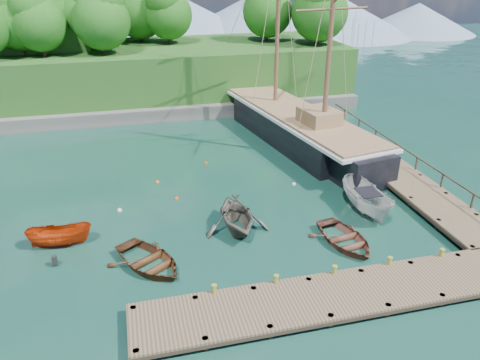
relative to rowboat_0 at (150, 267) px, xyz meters
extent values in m
plane|color=#133C2B|center=(6.75, 1.47, 0.00)|extent=(160.00, 160.00, 0.00)
cube|color=#4D3A2C|center=(8.75, -5.03, 0.54)|extent=(20.00, 3.20, 0.12)
cube|color=black|center=(8.75, -5.03, 0.38)|extent=(20.00, 3.20, 0.20)
cylinder|color=black|center=(-0.95, -3.73, 0.05)|extent=(0.28, 0.28, 1.10)
cube|color=#4D3A2C|center=(18.25, 8.47, 0.54)|extent=(3.20, 24.00, 0.12)
cube|color=black|center=(18.25, 8.47, 0.38)|extent=(3.20, 24.00, 0.20)
cylinder|color=black|center=(16.95, -3.23, 0.05)|extent=(0.28, 0.28, 1.10)
cylinder|color=black|center=(16.95, 20.17, 0.05)|extent=(0.28, 0.28, 1.10)
cylinder|color=black|center=(19.55, 20.17, 0.05)|extent=(0.28, 0.28, 1.10)
cylinder|color=olive|center=(2.75, -3.63, 0.00)|extent=(0.26, 0.26, 0.45)
cylinder|color=olive|center=(5.75, -3.63, 0.00)|extent=(0.26, 0.26, 0.45)
cylinder|color=olive|center=(8.75, -3.63, 0.00)|extent=(0.26, 0.26, 0.45)
cylinder|color=olive|center=(11.75, -3.63, 0.00)|extent=(0.26, 0.26, 0.45)
cylinder|color=olive|center=(14.75, -3.63, 0.00)|extent=(0.26, 0.26, 0.45)
imported|color=#4F2C17|center=(0.00, 0.00, 0.00)|extent=(5.17, 5.60, 0.95)
imported|color=#58534A|center=(5.28, 2.46, 0.00)|extent=(3.99, 4.58, 2.34)
imported|color=brown|center=(10.85, -0.51, 0.00)|extent=(3.74, 4.77, 0.90)
imported|color=#BD3209|center=(-4.67, 3.26, 0.00)|extent=(3.73, 1.72, 1.39)
imported|color=silver|center=(13.75, 2.53, 0.00)|extent=(1.99, 5.18, 2.00)
cube|color=black|center=(13.84, 15.56, 0.82)|extent=(7.70, 16.22, 3.24)
cube|color=black|center=(12.09, 25.42, 0.82)|extent=(3.59, 5.31, 2.91)
cube|color=black|center=(15.39, 6.80, 0.82)|extent=(4.19, 4.56, 3.08)
cube|color=silver|center=(13.84, 15.56, 2.38)|extent=(8.60, 21.05, 0.25)
cube|color=brown|center=(13.84, 15.56, 2.63)|extent=(8.08, 20.53, 0.12)
cube|color=brown|center=(14.42, 12.28, 3.23)|extent=(3.01, 3.40, 1.20)
cylinder|color=brown|center=(11.46, 28.98, 3.83)|extent=(1.44, 6.83, 1.69)
cylinder|color=brown|center=(13.14, 19.51, 11.23)|extent=(0.36, 0.36, 17.20)
cylinder|color=brown|center=(14.54, 11.62, 10.54)|extent=(0.36, 0.36, 15.82)
sphere|color=silver|center=(-1.42, 6.49, 0.00)|extent=(0.35, 0.35, 0.35)
sphere|color=#F15C00|center=(2.32, 7.24, 0.00)|extent=(0.28, 0.28, 0.28)
sphere|color=#E25607|center=(5.27, 5.02, 0.00)|extent=(0.35, 0.35, 0.35)
sphere|color=silver|center=(10.70, 7.41, 0.00)|extent=(0.28, 0.28, 0.28)
sphere|color=orange|center=(1.30, 10.10, 0.00)|extent=(0.28, 0.28, 0.28)
sphere|color=#D33D00|center=(5.28, 12.62, 0.00)|extent=(0.28, 0.28, 0.28)
cube|color=#474744|center=(-1.25, 25.47, 0.60)|extent=(50.00, 4.00, 1.40)
cube|color=#264F1C|center=(-1.25, 31.47, 3.00)|extent=(50.00, 14.00, 6.00)
cylinder|color=#382616|center=(-9.35, 29.58, 6.70)|extent=(0.36, 0.36, 1.40)
sphere|color=#214E13|center=(-9.35, 29.58, 9.10)|extent=(5.42, 5.42, 5.42)
cylinder|color=#382616|center=(-7.42, 28.28, 6.70)|extent=(0.36, 0.36, 1.40)
sphere|color=#214E13|center=(-7.42, 28.28, 8.96)|extent=(5.02, 5.02, 5.02)
cylinder|color=#382616|center=(20.66, 28.12, 6.70)|extent=(0.36, 0.36, 1.40)
sphere|color=#214E13|center=(20.66, 28.12, 9.30)|extent=(6.00, 6.00, 6.00)
cylinder|color=#382616|center=(5.14, 32.68, 6.70)|extent=(0.36, 0.36, 1.40)
sphere|color=#214E13|center=(5.14, 32.68, 9.00)|extent=(5.13, 5.13, 5.13)
cylinder|color=#382616|center=(-3.40, 31.67, 6.70)|extent=(0.36, 0.36, 1.40)
sphere|color=#214E13|center=(-3.40, 31.67, 9.24)|extent=(5.82, 5.82, 5.82)
cylinder|color=#382616|center=(2.18, 34.82, 6.70)|extent=(0.36, 0.36, 1.40)
sphere|color=#214E13|center=(2.18, 34.82, 9.32)|extent=(6.05, 6.05, 6.05)
cylinder|color=#382616|center=(20.84, 29.12, 6.70)|extent=(0.36, 0.36, 1.40)
sphere|color=#214E13|center=(20.84, 29.12, 8.87)|extent=(4.77, 4.77, 4.77)
cylinder|color=#382616|center=(-1.75, 28.02, 6.70)|extent=(0.36, 0.36, 1.40)
sphere|color=#214E13|center=(-1.75, 28.02, 9.11)|extent=(5.47, 5.47, 5.47)
cylinder|color=#382616|center=(16.03, 31.86, 6.70)|extent=(0.36, 0.36, 1.40)
sphere|color=#214E13|center=(16.03, 31.86, 9.14)|extent=(5.55, 5.55, 5.55)
cylinder|color=#382616|center=(-3.26, 39.23, 6.70)|extent=(0.36, 0.36, 1.40)
sphere|color=#214E13|center=(-3.26, 39.23, 9.39)|extent=(6.25, 6.25, 6.25)
cylinder|color=#382616|center=(-11.15, 32.87, 6.70)|extent=(0.36, 0.36, 1.40)
sphere|color=#214E13|center=(-11.15, 32.87, 9.12)|extent=(5.47, 5.47, 5.47)
cylinder|color=#382616|center=(1.03, 39.84, 6.70)|extent=(0.36, 0.36, 1.40)
sphere|color=#214E13|center=(1.03, 39.84, 9.26)|extent=(5.89, 5.89, 5.89)
cylinder|color=#382616|center=(-5.14, 32.49, 6.70)|extent=(0.36, 0.36, 1.40)
sphere|color=#214E13|center=(-5.14, 32.49, 9.33)|extent=(6.08, 6.08, 6.08)
cone|color=#728CA5|center=(26.75, 71.47, 4.50)|extent=(36.00, 36.00, 9.00)
cone|color=#728CA5|center=(44.75, 71.47, 3.50)|extent=(28.00, 28.00, 7.00)
cone|color=#728CA5|center=(11.75, 71.47, 4.00)|extent=(32.00, 32.00, 8.00)
cone|color=#728CA5|center=(61.75, 71.47, 3.00)|extent=(24.00, 24.00, 6.00)
camera|label=1|loc=(-0.30, -20.66, 14.62)|focal=35.00mm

